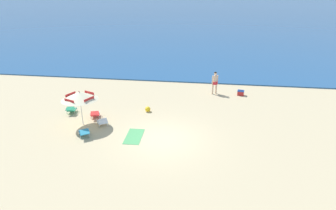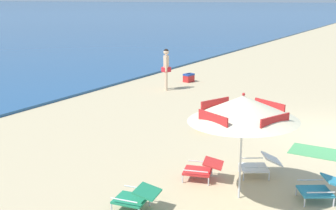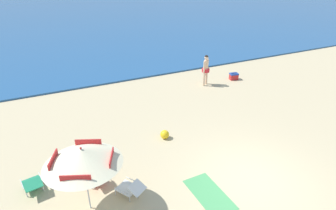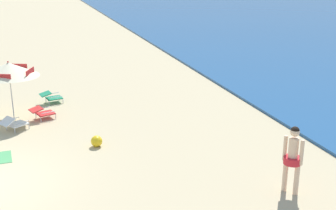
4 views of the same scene
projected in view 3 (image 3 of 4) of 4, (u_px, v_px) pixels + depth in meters
ground_plane at (252, 181)px, 9.45m from camera, size 800.00×800.00×0.00m
beach_umbrella_striped_main at (82, 157)px, 7.56m from camera, size 2.59×2.60×2.18m
lounge_chair_beside_umbrella at (33, 184)px, 8.91m from camera, size 0.68×0.93×0.49m
lounge_chair_facing_sea at (131, 188)px, 8.75m from camera, size 0.92×1.02×0.52m
lounge_chair_spare_folded at (95, 176)px, 9.23m from camera, size 0.76×0.97×0.49m
person_standing_near_shore at (206, 68)px, 16.27m from camera, size 0.47×0.44×1.80m
cooler_box at (234, 76)px, 17.40m from camera, size 0.55×0.44×0.43m
beach_ball at (165, 134)px, 11.62m from camera, size 0.36×0.36×0.36m
beach_towel at (209, 194)px, 8.89m from camera, size 0.96×1.83×0.01m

